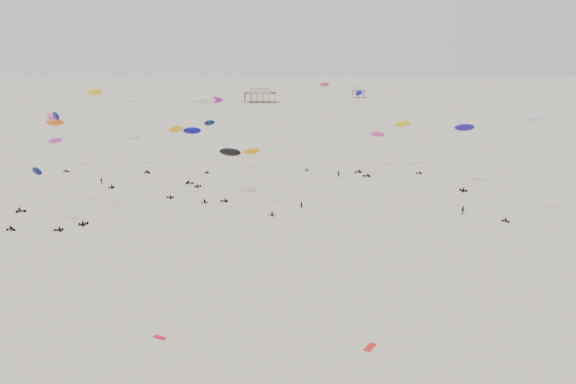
{
  "coord_description": "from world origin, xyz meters",
  "views": [
    {
      "loc": [
        -3.69,
        -25.16,
        36.7
      ],
      "look_at": [
        0.0,
        88.0,
        7.0
      ],
      "focal_mm": 35.0,
      "sensor_mm": 36.0,
      "label": 1
    }
  ],
  "objects_px": {
    "rig_9": "(52,136)",
    "spectator_0": "(301,209)",
    "pavilion_small": "(358,93)",
    "rig_4": "(213,107)",
    "pavilion_main": "(260,96)",
    "rig_0": "(256,166)"
  },
  "relations": [
    {
      "from": "pavilion_small",
      "to": "spectator_0",
      "type": "xyz_separation_m",
      "value": [
        -56.51,
        -280.57,
        -3.49
      ]
    },
    {
      "from": "rig_9",
      "to": "pavilion_small",
      "type": "bearing_deg",
      "value": -17.12
    },
    {
      "from": "rig_4",
      "to": "rig_9",
      "type": "distance_m",
      "value": 52.99
    },
    {
      "from": "pavilion_small",
      "to": "rig_0",
      "type": "relative_size",
      "value": 0.6
    },
    {
      "from": "rig_9",
      "to": "spectator_0",
      "type": "relative_size",
      "value": 11.74
    },
    {
      "from": "pavilion_main",
      "to": "spectator_0",
      "type": "distance_m",
      "value": 250.97
    },
    {
      "from": "pavilion_main",
      "to": "pavilion_small",
      "type": "height_order",
      "value": "pavilion_main"
    },
    {
      "from": "pavilion_main",
      "to": "rig_4",
      "type": "xyz_separation_m",
      "value": [
        -10.01,
        -211.07,
        15.24
      ]
    },
    {
      "from": "rig_4",
      "to": "rig_9",
      "type": "bearing_deg",
      "value": 22.48
    },
    {
      "from": "rig_4",
      "to": "spectator_0",
      "type": "xyz_separation_m",
      "value": [
        23.5,
        -39.5,
        -19.46
      ]
    },
    {
      "from": "pavilion_small",
      "to": "rig_0",
      "type": "xyz_separation_m",
      "value": [
        -66.81,
        -280.46,
        6.69
      ]
    },
    {
      "from": "pavilion_small",
      "to": "rig_9",
      "type": "bearing_deg",
      "value": -111.19
    },
    {
      "from": "pavilion_main",
      "to": "rig_4",
      "type": "height_order",
      "value": "rig_4"
    },
    {
      "from": "rig_9",
      "to": "spectator_0",
      "type": "bearing_deg",
      "value": -81.73
    },
    {
      "from": "rig_4",
      "to": "spectator_0",
      "type": "height_order",
      "value": "rig_4"
    },
    {
      "from": "rig_4",
      "to": "rig_0",
      "type": "bearing_deg",
      "value": 75.9
    },
    {
      "from": "rig_0",
      "to": "spectator_0",
      "type": "xyz_separation_m",
      "value": [
        10.29,
        -0.11,
        -10.18
      ]
    },
    {
      "from": "pavilion_small",
      "to": "rig_9",
      "type": "distance_m",
      "value": 305.5
    },
    {
      "from": "rig_9",
      "to": "pavilion_main",
      "type": "bearing_deg",
      "value": -4.93
    },
    {
      "from": "rig_0",
      "to": "rig_9",
      "type": "xyz_separation_m",
      "value": [
        -43.5,
        -4.06,
        7.78
      ]
    },
    {
      "from": "spectator_0",
      "to": "pavilion_small",
      "type": "bearing_deg",
      "value": -68.89
    },
    {
      "from": "pavilion_main",
      "to": "spectator_0",
      "type": "relative_size",
      "value": 10.17
    }
  ]
}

